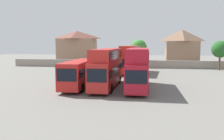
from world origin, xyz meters
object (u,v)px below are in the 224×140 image
(house_terrace_left, at_px, (77,47))
(house_terrace_centre, at_px, (182,47))
(bus_3, at_px, (138,66))
(bus_4, at_px, (110,63))
(bus_5, at_px, (131,58))
(bus_2, at_px, (107,66))
(bus_1, at_px, (80,72))
(tree_behind_wall, at_px, (139,48))
(tree_left_of_lot, at_px, (220,49))

(house_terrace_left, relative_size, house_terrace_centre, 1.10)
(bus_3, distance_m, house_terrace_centre, 35.60)
(bus_4, height_order, bus_5, bus_5)
(bus_2, height_order, house_terrace_centre, house_terrace_centre)
(bus_1, bearing_deg, house_terrace_centre, 152.15)
(bus_3, relative_size, tree_behind_wall, 1.69)
(bus_1, relative_size, bus_4, 0.98)
(house_terrace_centre, distance_m, tree_left_of_lot, 12.36)
(bus_1, relative_size, bus_2, 0.90)
(bus_4, height_order, house_terrace_left, house_terrace_left)
(bus_2, relative_size, house_terrace_left, 1.16)
(bus_3, xyz_separation_m, tree_left_of_lot, (16.11, 23.72, 1.59))
(bus_4, height_order, house_terrace_centre, house_terrace_centre)
(tree_left_of_lot, bearing_deg, bus_4, -160.96)
(tree_left_of_lot, bearing_deg, tree_behind_wall, 165.41)
(bus_1, relative_size, house_terrace_centre, 1.15)
(bus_4, xyz_separation_m, house_terrace_left, (-12.64, 19.47, 2.70))
(bus_4, xyz_separation_m, house_terrace_centre, (15.73, 18.17, 2.76))
(bus_2, height_order, tree_behind_wall, tree_behind_wall)
(bus_2, relative_size, bus_3, 1.05)
(tree_left_of_lot, xyz_separation_m, tree_behind_wall, (-17.28, 4.50, 0.23))
(bus_3, relative_size, tree_left_of_lot, 1.79)
(house_terrace_left, relative_size, tree_left_of_lot, 1.63)
(bus_2, bearing_deg, house_terrace_centre, 158.79)
(bus_4, bearing_deg, tree_left_of_lot, 105.11)
(bus_1, relative_size, tree_behind_wall, 1.59)
(bus_1, height_order, tree_behind_wall, tree_behind_wall)
(bus_1, height_order, bus_4, bus_1)
(house_terrace_centre, distance_m, tree_behind_wall, 12.34)
(tree_behind_wall, bearing_deg, house_terrace_centre, 29.11)
(tree_left_of_lot, distance_m, tree_behind_wall, 17.86)
(house_terrace_left, bearing_deg, bus_3, -62.15)
(bus_5, distance_m, tree_left_of_lot, 19.89)
(bus_3, relative_size, house_terrace_centre, 1.21)
(bus_5, xyz_separation_m, house_terrace_left, (-16.62, 19.55, 1.74))
(bus_1, bearing_deg, tree_left_of_lot, 133.87)
(bus_3, relative_size, bus_5, 0.99)
(bus_2, bearing_deg, bus_5, 174.04)
(bus_4, bearing_deg, bus_5, 84.96)
(bus_4, height_order, tree_behind_wall, tree_behind_wall)
(tree_left_of_lot, bearing_deg, bus_2, -130.68)
(bus_3, bearing_deg, bus_5, -173.21)
(bus_1, distance_m, tree_left_of_lot, 33.59)
(bus_3, xyz_separation_m, house_terrace_centre, (9.61, 34.22, 1.88))
(bus_1, xyz_separation_m, tree_behind_wall, (6.32, 28.27, 2.69))
(bus_4, relative_size, bus_5, 0.95)
(house_terrace_centre, bearing_deg, bus_4, -130.87)
(bus_1, distance_m, house_terrace_centre, 38.40)
(bus_4, bearing_deg, bus_1, -8.81)
(house_terrace_left, bearing_deg, house_terrace_centre, -2.62)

